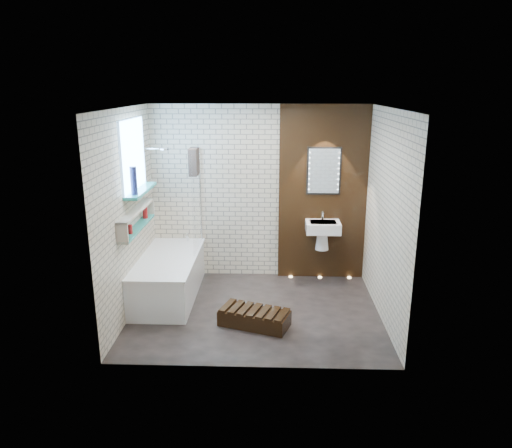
{
  "coord_description": "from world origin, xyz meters",
  "views": [
    {
      "loc": [
        0.21,
        -5.78,
        2.86
      ],
      "look_at": [
        0.0,
        0.15,
        1.15
      ],
      "focal_mm": 34.04,
      "sensor_mm": 36.0,
      "label": 1
    }
  ],
  "objects_px": {
    "washbasin": "(323,231)",
    "bath_screen": "(197,200)",
    "bathtub": "(169,276)",
    "led_mirror": "(324,171)",
    "walnut_step": "(254,318)"
  },
  "relations": [
    {
      "from": "washbasin",
      "to": "bath_screen",
      "type": "bearing_deg",
      "value": -174.22
    },
    {
      "from": "washbasin",
      "to": "led_mirror",
      "type": "relative_size",
      "value": 0.83
    },
    {
      "from": "led_mirror",
      "to": "washbasin",
      "type": "bearing_deg",
      "value": -90.0
    },
    {
      "from": "bathtub",
      "to": "washbasin",
      "type": "distance_m",
      "value": 2.32
    },
    {
      "from": "bathtub",
      "to": "led_mirror",
      "type": "xyz_separation_m",
      "value": [
        2.17,
        0.78,
        1.36
      ]
    },
    {
      "from": "walnut_step",
      "to": "washbasin",
      "type": "bearing_deg",
      "value": 56.78
    },
    {
      "from": "washbasin",
      "to": "led_mirror",
      "type": "xyz_separation_m",
      "value": [
        0.0,
        0.16,
        0.86
      ]
    },
    {
      "from": "bath_screen",
      "to": "washbasin",
      "type": "height_order",
      "value": "bath_screen"
    },
    {
      "from": "bathtub",
      "to": "walnut_step",
      "type": "xyz_separation_m",
      "value": [
        1.22,
        -0.83,
        -0.2
      ]
    },
    {
      "from": "washbasin",
      "to": "walnut_step",
      "type": "xyz_separation_m",
      "value": [
        -0.95,
        -1.45,
        -0.7
      ]
    },
    {
      "from": "bathtub",
      "to": "bath_screen",
      "type": "relative_size",
      "value": 1.24
    },
    {
      "from": "bathtub",
      "to": "led_mirror",
      "type": "bearing_deg",
      "value": 19.78
    },
    {
      "from": "bath_screen",
      "to": "washbasin",
      "type": "xyz_separation_m",
      "value": [
        1.82,
        0.18,
        -0.49
      ]
    },
    {
      "from": "bathtub",
      "to": "walnut_step",
      "type": "bearing_deg",
      "value": -34.08
    },
    {
      "from": "led_mirror",
      "to": "walnut_step",
      "type": "distance_m",
      "value": 2.43
    }
  ]
}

